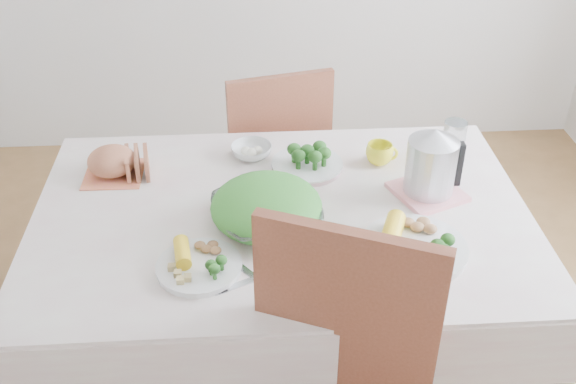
{
  "coord_description": "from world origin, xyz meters",
  "views": [
    {
      "loc": [
        -0.09,
        -1.65,
        1.95
      ],
      "look_at": [
        0.02,
        0.02,
        0.82
      ],
      "focal_mm": 42.0,
      "sensor_mm": 36.0,
      "label": 1
    }
  ],
  "objects": [
    {
      "name": "tablecloth",
      "position": [
        0.0,
        0.0,
        0.76
      ],
      "size": [
        1.5,
        1.0,
        0.01
      ],
      "primitive_type": "cube",
      "color": "silver",
      "rests_on": "dining_table"
    },
    {
      "name": "floor",
      "position": [
        0.0,
        0.0,
        0.0
      ],
      "size": [
        3.6,
        3.6,
        0.0
      ],
      "primitive_type": "plane",
      "color": "brown",
      "rests_on": "ground"
    },
    {
      "name": "glass_tumbler",
      "position": [
        0.59,
        0.26,
        0.83
      ],
      "size": [
        0.09,
        0.09,
        0.14
      ],
      "primitive_type": "cylinder",
      "rotation": [
        0.0,
        0.0,
        0.22
      ],
      "color": "white",
      "rests_on": "tablecloth"
    },
    {
      "name": "broccoli_plate",
      "position": [
        0.1,
        0.24,
        0.77
      ],
      "size": [
        0.31,
        0.31,
        0.02
      ],
      "primitive_type": "cylinder",
      "rotation": [
        0.0,
        0.0,
        -0.36
      ],
      "color": "beige",
      "rests_on": "tablecloth"
    },
    {
      "name": "fork_right",
      "position": [
        0.03,
        -0.21,
        0.76
      ],
      "size": [
        0.03,
        0.22,
        0.0
      ],
      "primitive_type": "cube",
      "rotation": [
        0.0,
        0.0,
        0.03
      ],
      "color": "silver",
      "rests_on": "tablecloth"
    },
    {
      "name": "pink_tray",
      "position": [
        0.46,
        0.07,
        0.77
      ],
      "size": [
        0.25,
        0.25,
        0.02
      ],
      "primitive_type": "cube",
      "rotation": [
        0.0,
        0.0,
        0.39
      ],
      "color": "pink",
      "rests_on": "tablecloth"
    },
    {
      "name": "napkin",
      "position": [
        -0.54,
        0.25,
        0.76
      ],
      "size": [
        0.19,
        0.19,
        0.0
      ],
      "primitive_type": "cube",
      "rotation": [
        0.0,
        0.0,
        -0.01
      ],
      "color": "#DD734B",
      "rests_on": "tablecloth"
    },
    {
      "name": "yellow_mug",
      "position": [
        0.34,
        0.26,
        0.8
      ],
      "size": [
        0.1,
        0.1,
        0.07
      ],
      "primitive_type": "imported",
      "rotation": [
        0.0,
        0.0,
        -0.15
      ],
      "color": "yellow",
      "rests_on": "tablecloth"
    },
    {
      "name": "fork_left",
      "position": [
        -0.14,
        -0.23,
        0.76
      ],
      "size": [
        0.13,
        0.15,
        0.0
      ],
      "primitive_type": "cube",
      "rotation": [
        0.0,
        0.0,
        0.67
      ],
      "color": "silver",
      "rests_on": "tablecloth"
    },
    {
      "name": "bread_loaf",
      "position": [
        -0.54,
        0.25,
        0.82
      ],
      "size": [
        0.2,
        0.2,
        0.09
      ],
      "primitive_type": "ellipsoid",
      "rotation": [
        0.0,
        0.0,
        -0.39
      ],
      "color": "#95563A",
      "rests_on": "napkin"
    },
    {
      "name": "chair_far",
      "position": [
        -0.01,
        0.78,
        0.47
      ],
      "size": [
        0.51,
        0.51,
        0.94
      ],
      "primitive_type": "cube",
      "rotation": [
        0.0,
        0.0,
        3.37
      ],
      "color": "brown",
      "rests_on": "floor"
    },
    {
      "name": "electric_kettle",
      "position": [
        0.46,
        0.07,
        0.88
      ],
      "size": [
        0.19,
        0.19,
        0.22
      ],
      "primitive_type": "cylinder",
      "rotation": [
        0.0,
        0.0,
        0.32
      ],
      "color": "#B2B5BA",
      "rests_on": "pink_tray"
    },
    {
      "name": "dinner_plate_left",
      "position": [
        -0.24,
        -0.25,
        0.77
      ],
      "size": [
        0.28,
        0.28,
        0.02
      ],
      "primitive_type": "cylinder",
      "rotation": [
        0.0,
        0.0,
        -0.2
      ],
      "color": "white",
      "rests_on": "tablecloth"
    },
    {
      "name": "salad_bowl",
      "position": [
        -0.05,
        -0.06,
        0.8
      ],
      "size": [
        0.38,
        0.38,
        0.07
      ],
      "primitive_type": "imported",
      "rotation": [
        0.0,
        0.0,
        0.32
      ],
      "color": "white",
      "rests_on": "tablecloth"
    },
    {
      "name": "dining_table",
      "position": [
        0.0,
        0.0,
        0.38
      ],
      "size": [
        1.4,
        0.9,
        0.75
      ],
      "primitive_type": "cube",
      "color": "brown",
      "rests_on": "floor"
    },
    {
      "name": "knife",
      "position": [
        -0.11,
        -0.31,
        0.76
      ],
      "size": [
        0.16,
        0.09,
        0.0
      ],
      "primitive_type": "cube",
      "rotation": [
        0.0,
        0.0,
        2.0
      ],
      "color": "silver",
      "rests_on": "tablecloth"
    },
    {
      "name": "dinner_plate_right",
      "position": [
        0.35,
        -0.22,
        0.77
      ],
      "size": [
        0.42,
        0.42,
        0.02
      ],
      "primitive_type": "cylinder",
      "rotation": [
        0.0,
        0.0,
        -0.71
      ],
      "color": "white",
      "rests_on": "tablecloth"
    },
    {
      "name": "fruit_bowl",
      "position": [
        -0.08,
        0.33,
        0.78
      ],
      "size": [
        0.15,
        0.15,
        0.04
      ],
      "primitive_type": "imported",
      "rotation": [
        0.0,
        0.0,
        0.11
      ],
      "color": "white",
      "rests_on": "tablecloth"
    }
  ]
}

